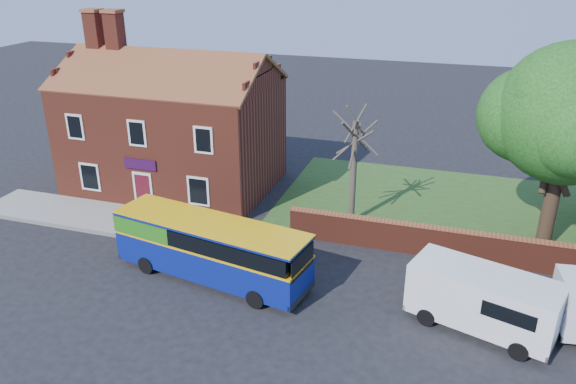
% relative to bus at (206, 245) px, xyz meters
% --- Properties ---
extents(ground, '(120.00, 120.00, 0.00)m').
position_rel_bus_xyz_m(ground, '(0.44, -1.96, -1.60)').
color(ground, black).
rests_on(ground, ground).
extents(pavement, '(18.00, 3.50, 0.12)m').
position_rel_bus_xyz_m(pavement, '(-6.56, 3.79, -1.54)').
color(pavement, gray).
rests_on(pavement, ground).
extents(kerb, '(18.00, 0.15, 0.14)m').
position_rel_bus_xyz_m(kerb, '(-6.56, 2.04, -1.53)').
color(kerb, slate).
rests_on(kerb, ground).
extents(grass_strip, '(26.00, 12.00, 0.04)m').
position_rel_bus_xyz_m(grass_strip, '(13.44, 11.04, -1.58)').
color(grass_strip, '#426B28').
rests_on(grass_strip, ground).
extents(shop_building, '(12.30, 8.13, 10.50)m').
position_rel_bus_xyz_m(shop_building, '(-6.58, 9.54, 1.81)').
color(shop_building, maroon).
rests_on(shop_building, ground).
extents(boundary_wall, '(22.00, 0.38, 1.60)m').
position_rel_bus_xyz_m(boundary_wall, '(13.44, 5.04, -0.79)').
color(boundary_wall, maroon).
rests_on(boundary_wall, ground).
extents(bus, '(9.51, 3.96, 2.82)m').
position_rel_bus_xyz_m(bus, '(0.00, 0.00, 0.00)').
color(bus, navy).
rests_on(bus, ground).
extents(van_near, '(5.99, 3.82, 2.45)m').
position_rel_bus_xyz_m(van_near, '(11.94, -0.25, -0.23)').
color(van_near, white).
rests_on(van_near, ground).
extents(large_tree, '(8.36, 6.62, 10.20)m').
position_rel_bus_xyz_m(large_tree, '(15.06, 8.00, 5.07)').
color(large_tree, black).
rests_on(large_tree, ground).
extents(bare_tree, '(2.35, 2.80, 6.28)m').
position_rel_bus_xyz_m(bare_tree, '(5.15, 7.52, 1.62)').
color(bare_tree, '#4C4238').
rests_on(bare_tree, ground).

